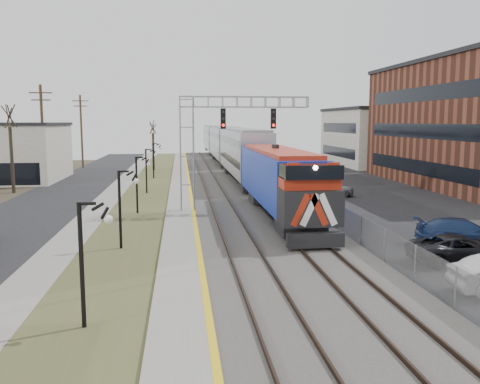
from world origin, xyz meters
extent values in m
cube|color=black|center=(-11.50, 35.00, 0.02)|extent=(7.00, 120.00, 0.04)
cube|color=gray|center=(-7.00, 35.00, 0.04)|extent=(2.00, 120.00, 0.08)
cube|color=#464D29|center=(-4.00, 35.00, 0.03)|extent=(4.00, 120.00, 0.06)
cube|color=gray|center=(-1.00, 35.00, 0.12)|extent=(2.00, 120.00, 0.24)
cube|color=#595651|center=(4.00, 35.00, 0.10)|extent=(8.00, 120.00, 0.20)
cube|color=black|center=(16.00, 35.00, 0.02)|extent=(16.00, 120.00, 0.04)
cube|color=gold|center=(-0.12, 35.00, 0.24)|extent=(0.24, 120.00, 0.01)
cube|color=#2D2119|center=(1.25, 35.00, 0.28)|extent=(0.08, 120.00, 0.15)
cube|color=#2D2119|center=(2.75, 35.00, 0.28)|extent=(0.08, 120.00, 0.15)
cube|color=#2D2119|center=(4.75, 35.00, 0.28)|extent=(0.08, 120.00, 0.15)
cube|color=#2D2119|center=(6.25, 35.00, 0.28)|extent=(0.08, 120.00, 0.15)
cube|color=#1530AD|center=(5.50, 24.65, 2.47)|extent=(3.00, 17.00, 4.25)
cube|color=black|center=(5.50, 15.95, 0.70)|extent=(2.80, 0.50, 0.70)
cube|color=#A4A7AF|center=(5.50, 44.95, 3.01)|extent=(3.00, 22.00, 5.33)
cube|color=#A4A7AF|center=(5.50, 67.75, 3.01)|extent=(3.00, 22.00, 5.33)
cube|color=#A4A7AF|center=(5.50, 90.55, 3.01)|extent=(3.00, 22.00, 5.33)
cube|color=gray|center=(-0.50, 28.00, 4.00)|extent=(1.00, 1.00, 8.00)
cube|color=gray|center=(3.50, 28.00, 7.75)|extent=(9.00, 0.80, 0.80)
cube|color=black|center=(2.00, 27.55, 6.60)|extent=(0.35, 0.25, 1.40)
cube|color=black|center=(5.50, 27.55, 6.60)|extent=(0.35, 0.25, 1.40)
cylinder|color=black|center=(-4.00, 8.00, 2.00)|extent=(0.14, 0.14, 4.00)
cylinder|color=black|center=(-4.00, 18.00, 2.00)|extent=(0.14, 0.14, 4.00)
cylinder|color=black|center=(-4.00, 28.00, 2.00)|extent=(0.14, 0.14, 4.00)
cylinder|color=black|center=(-4.00, 38.00, 2.00)|extent=(0.14, 0.14, 4.00)
cylinder|color=black|center=(-4.00, 50.00, 2.00)|extent=(0.14, 0.14, 4.00)
cylinder|color=#4C3823|center=(-14.50, 45.00, 5.00)|extent=(0.28, 0.28, 10.00)
cylinder|color=#4C3823|center=(-14.50, 65.00, 5.00)|extent=(0.28, 0.28, 10.00)
cube|color=gray|center=(8.20, 35.00, 0.80)|extent=(0.04, 120.00, 1.60)
cube|color=beige|center=(30.00, 65.00, 4.00)|extent=(16.00, 18.00, 8.00)
cylinder|color=#382D23|center=(-16.00, 40.00, 2.97)|extent=(0.30, 0.30, 5.95)
cylinder|color=#382D23|center=(-4.50, 60.00, 2.45)|extent=(0.30, 0.30, 4.90)
imported|color=black|center=(11.55, 13.60, 0.64)|extent=(4.68, 2.33, 1.27)
imported|color=navy|center=(13.58, 16.84, 0.68)|extent=(4.96, 2.80, 1.35)
imported|color=slate|center=(11.79, 34.75, 0.71)|extent=(4.50, 3.13, 1.42)
camera|label=1|loc=(-0.93, -7.52, 6.40)|focal=38.00mm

